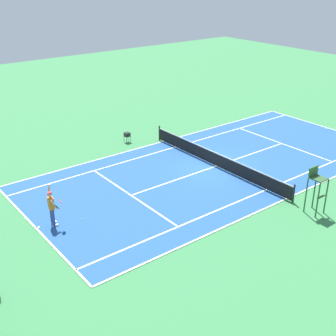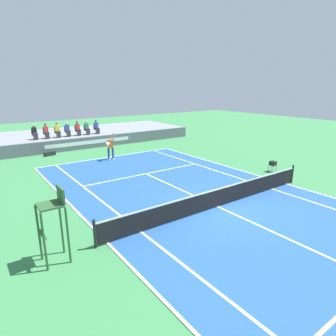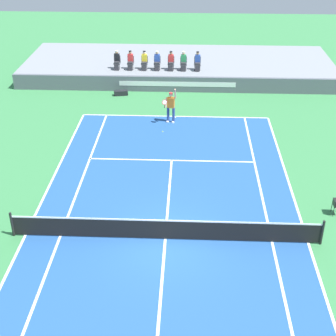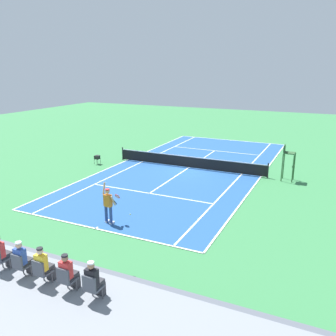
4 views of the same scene
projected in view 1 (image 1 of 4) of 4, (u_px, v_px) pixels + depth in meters
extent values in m
plane|color=#387F47|center=(216.00, 166.00, 28.24)|extent=(80.00, 80.00, 0.00)
cube|color=#235193|center=(216.00, 166.00, 28.23)|extent=(10.98, 23.78, 0.02)
cube|color=white|center=(36.00, 228.00, 21.59)|extent=(10.98, 0.10, 0.01)
cube|color=white|center=(327.00, 128.00, 34.87)|extent=(10.98, 0.10, 0.01)
cube|color=white|center=(286.00, 199.00, 24.28)|extent=(0.10, 23.78, 0.01)
cube|color=white|center=(163.00, 141.00, 32.17)|extent=(0.10, 23.78, 0.01)
cube|color=white|center=(266.00, 190.00, 25.27)|extent=(0.10, 23.78, 0.01)
cube|color=white|center=(175.00, 147.00, 31.18)|extent=(0.10, 23.78, 0.01)
cube|color=white|center=(131.00, 195.00, 24.65)|extent=(8.22, 0.10, 0.01)
cube|color=white|center=(282.00, 143.00, 31.80)|extent=(8.22, 0.10, 0.01)
cube|color=white|center=(216.00, 166.00, 28.23)|extent=(0.10, 12.80, 0.01)
cube|color=white|center=(38.00, 227.00, 21.64)|extent=(0.10, 0.20, 0.01)
cube|color=white|center=(327.00, 128.00, 34.81)|extent=(0.10, 0.20, 0.01)
cylinder|color=black|center=(294.00, 194.00, 23.74)|extent=(0.10, 0.10, 1.07)
cylinder|color=black|center=(159.00, 133.00, 32.29)|extent=(0.10, 0.10, 1.07)
cube|color=black|center=(216.00, 159.00, 28.04)|extent=(11.78, 0.02, 0.84)
cube|color=white|center=(217.00, 153.00, 27.86)|extent=(11.78, 0.03, 0.06)
cylinder|color=navy|center=(52.00, 215.00, 21.82)|extent=(0.15, 0.15, 0.92)
cylinder|color=navy|center=(53.00, 218.00, 21.56)|extent=(0.15, 0.15, 0.92)
cube|color=white|center=(54.00, 222.00, 22.01)|extent=(0.17, 0.30, 0.10)
cube|color=white|center=(55.00, 225.00, 21.75)|extent=(0.17, 0.30, 0.10)
cube|color=orange|center=(51.00, 203.00, 21.37)|extent=(0.44, 0.31, 0.60)
sphere|color=tan|center=(50.00, 194.00, 21.18)|extent=(0.22, 0.22, 0.22)
cylinder|color=red|center=(50.00, 193.00, 21.14)|extent=(0.21, 0.21, 0.06)
cylinder|color=tan|center=(49.00, 190.00, 21.37)|extent=(0.13, 0.23, 0.61)
cylinder|color=tan|center=(54.00, 205.00, 21.20)|extent=(0.15, 0.34, 0.56)
cylinder|color=black|center=(57.00, 207.00, 21.27)|extent=(0.07, 0.19, 0.25)
torus|color=red|center=(60.00, 201.00, 21.26)|extent=(0.33, 0.25, 0.26)
cylinder|color=silver|center=(60.00, 201.00, 21.26)|extent=(0.30, 0.21, 0.22)
sphere|color=#D1E533|center=(83.00, 219.00, 22.34)|extent=(0.07, 0.07, 0.07)
cylinder|color=#2D562D|center=(326.00, 196.00, 22.57)|extent=(0.07, 0.07, 1.90)
cylinder|color=#2D562D|center=(318.00, 201.00, 22.18)|extent=(0.07, 0.07, 1.90)
cylinder|color=#2D562D|center=(314.00, 191.00, 23.07)|extent=(0.07, 0.07, 1.90)
cylinder|color=#2D562D|center=(306.00, 195.00, 22.68)|extent=(0.07, 0.07, 1.90)
cube|color=#2D562D|center=(319.00, 178.00, 22.22)|extent=(0.70, 0.70, 0.06)
cube|color=#2D562D|center=(313.00, 171.00, 22.36)|extent=(0.06, 0.70, 0.48)
cube|color=#2D562D|center=(322.00, 197.00, 22.36)|extent=(0.10, 0.70, 0.04)
cube|color=black|center=(127.00, 135.00, 31.92)|extent=(0.36, 0.36, 0.28)
cylinder|color=black|center=(131.00, 139.00, 32.04)|extent=(0.02, 0.02, 0.42)
cylinder|color=black|center=(128.00, 138.00, 32.28)|extent=(0.02, 0.02, 0.42)
cylinder|color=black|center=(127.00, 140.00, 31.85)|extent=(0.02, 0.02, 0.42)
cylinder|color=black|center=(124.00, 139.00, 32.09)|extent=(0.02, 0.02, 0.42)
ellipsoid|color=#D1E533|center=(127.00, 134.00, 31.89)|extent=(0.30, 0.30, 0.12)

